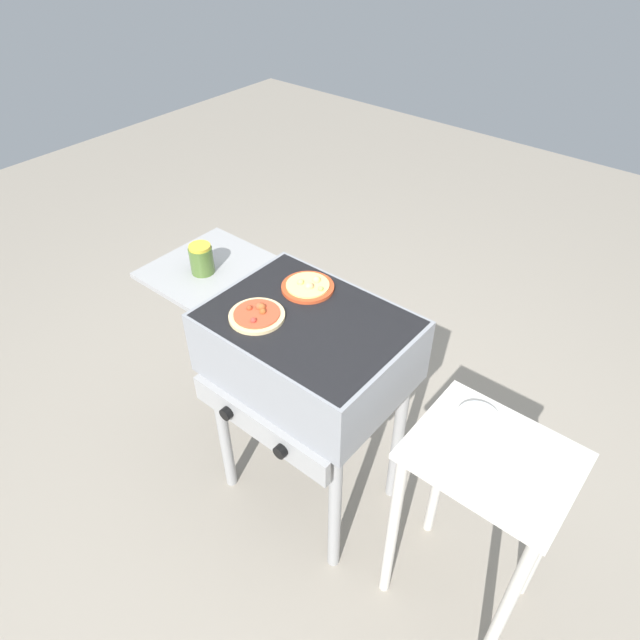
{
  "coord_description": "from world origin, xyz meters",
  "views": [
    {
      "loc": [
        0.89,
        -1.03,
        2.01
      ],
      "look_at": [
        0.05,
        0.0,
        0.92
      ],
      "focal_mm": 31.53,
      "sensor_mm": 36.0,
      "label": 1
    }
  ],
  "objects_px": {
    "grill": "(304,351)",
    "prep_table": "(479,501)",
    "topping_bowl_near": "(477,422)",
    "pizza_pepperoni": "(257,315)",
    "sauce_jar": "(201,259)",
    "pizza_cheese": "(308,286)"
  },
  "relations": [
    {
      "from": "grill",
      "to": "prep_table",
      "type": "relative_size",
      "value": 1.25
    },
    {
      "from": "topping_bowl_near",
      "to": "pizza_pepperoni",
      "type": "bearing_deg",
      "value": -168.1
    },
    {
      "from": "sauce_jar",
      "to": "topping_bowl_near",
      "type": "xyz_separation_m",
      "value": [
        1.03,
        0.09,
        -0.16
      ]
    },
    {
      "from": "pizza_pepperoni",
      "to": "sauce_jar",
      "type": "height_order",
      "value": "sauce_jar"
    },
    {
      "from": "prep_table",
      "to": "topping_bowl_near",
      "type": "bearing_deg",
      "value": 146.9
    },
    {
      "from": "pizza_cheese",
      "to": "sauce_jar",
      "type": "relative_size",
      "value": 1.66
    },
    {
      "from": "grill",
      "to": "pizza_pepperoni",
      "type": "height_order",
      "value": "pizza_pepperoni"
    },
    {
      "from": "grill",
      "to": "topping_bowl_near",
      "type": "xyz_separation_m",
      "value": [
        0.59,
        0.06,
        0.03
      ]
    },
    {
      "from": "grill",
      "to": "topping_bowl_near",
      "type": "relative_size",
      "value": 8.01
    },
    {
      "from": "pizza_cheese",
      "to": "prep_table",
      "type": "distance_m",
      "value": 0.85
    },
    {
      "from": "grill",
      "to": "sauce_jar",
      "type": "distance_m",
      "value": 0.48
    },
    {
      "from": "grill",
      "to": "prep_table",
      "type": "distance_m",
      "value": 0.71
    },
    {
      "from": "grill",
      "to": "topping_bowl_near",
      "type": "bearing_deg",
      "value": 5.55
    },
    {
      "from": "topping_bowl_near",
      "to": "sauce_jar",
      "type": "bearing_deg",
      "value": -175.14
    },
    {
      "from": "pizza_pepperoni",
      "to": "sauce_jar",
      "type": "bearing_deg",
      "value": 169.19
    },
    {
      "from": "prep_table",
      "to": "sauce_jar",
      "type": "bearing_deg",
      "value": -178.24
    },
    {
      "from": "pizza_pepperoni",
      "to": "grill",
      "type": "bearing_deg",
      "value": 38.89
    },
    {
      "from": "pizza_pepperoni",
      "to": "sauce_jar",
      "type": "relative_size",
      "value": 1.66
    },
    {
      "from": "sauce_jar",
      "to": "topping_bowl_near",
      "type": "bearing_deg",
      "value": 4.86
    },
    {
      "from": "pizza_pepperoni",
      "to": "topping_bowl_near",
      "type": "xyz_separation_m",
      "value": [
        0.71,
        0.15,
        -0.12
      ]
    },
    {
      "from": "grill",
      "to": "pizza_cheese",
      "type": "xyz_separation_m",
      "value": [
        -0.09,
        0.13,
        0.15
      ]
    },
    {
      "from": "grill",
      "to": "pizza_cheese",
      "type": "relative_size",
      "value": 5.41
    }
  ]
}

